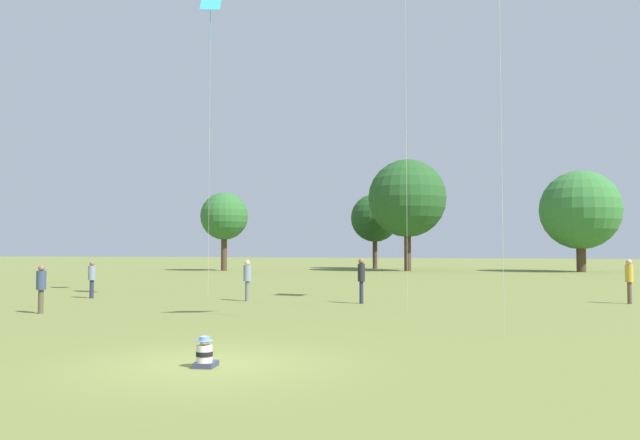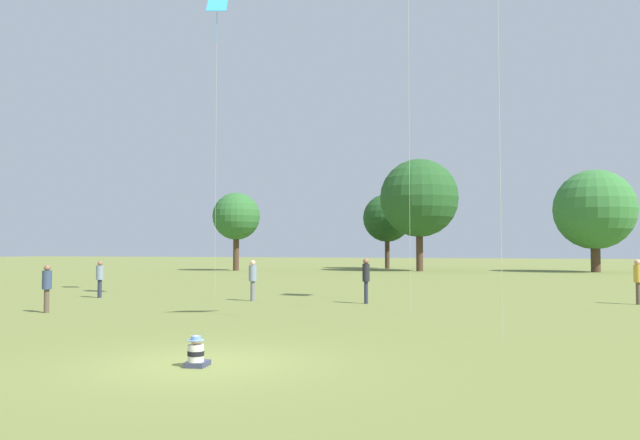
% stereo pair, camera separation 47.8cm
% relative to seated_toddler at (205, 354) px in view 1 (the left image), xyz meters
% --- Properties ---
extents(ground_plane, '(300.00, 300.00, 0.00)m').
position_rel_seated_toddler_xyz_m(ground_plane, '(-0.07, 0.36, -0.24)').
color(ground_plane, olive).
extents(seated_toddler, '(0.45, 0.52, 0.59)m').
position_rel_seated_toddler_xyz_m(seated_toddler, '(0.00, 0.00, 0.00)').
color(seated_toddler, '#383D56').
rests_on(seated_toddler, ground).
extents(person_standing_0, '(0.45, 0.45, 1.67)m').
position_rel_seated_toddler_xyz_m(person_standing_0, '(-13.00, 13.09, 0.76)').
color(person_standing_0, '#282D42').
rests_on(person_standing_0, ground).
extents(person_standing_1, '(0.40, 0.40, 1.67)m').
position_rel_seated_toddler_xyz_m(person_standing_1, '(-10.18, 6.92, 0.76)').
color(person_standing_1, brown).
rests_on(person_standing_1, ground).
extents(person_standing_2, '(0.44, 0.44, 1.81)m').
position_rel_seated_toddler_xyz_m(person_standing_2, '(9.61, 17.57, 0.86)').
color(person_standing_2, brown).
rests_on(person_standing_2, ground).
extents(person_standing_4, '(0.35, 0.35, 1.74)m').
position_rel_seated_toddler_xyz_m(person_standing_4, '(-5.66, 13.88, 0.80)').
color(person_standing_4, slate).
rests_on(person_standing_4, ground).
extents(person_standing_5, '(0.38, 0.38, 1.84)m').
position_rel_seated_toddler_xyz_m(person_standing_5, '(-0.72, 14.23, 0.89)').
color(person_standing_5, '#282D42').
rests_on(person_standing_5, ground).
extents(kite_1, '(1.10, 0.90, 14.23)m').
position_rel_seated_toddler_xyz_m(kite_1, '(-8.41, 15.50, 13.01)').
color(kite_1, '#339EDB').
rests_on(kite_1, ground).
extents(distant_tree_0, '(7.75, 7.75, 9.96)m').
position_rel_seated_toddler_xyz_m(distant_tree_0, '(10.63, 55.53, 5.82)').
color(distant_tree_0, '#473323').
rests_on(distant_tree_0, ground).
extents(distant_tree_1, '(7.98, 7.98, 11.44)m').
position_rel_seated_toddler_xyz_m(distant_tree_1, '(-5.96, 52.74, 7.19)').
color(distant_tree_1, '#473323').
rests_on(distant_tree_1, ground).
extents(distant_tree_2, '(4.93, 4.93, 8.14)m').
position_rel_seated_toddler_xyz_m(distant_tree_2, '(-24.25, 47.78, 5.38)').
color(distant_tree_2, '#473323').
rests_on(distant_tree_2, ground).
extents(distant_tree_3, '(5.52, 5.52, 8.59)m').
position_rel_seated_toddler_xyz_m(distant_tree_3, '(-11.02, 59.58, 5.56)').
color(distant_tree_3, '#473323').
rests_on(distant_tree_3, ground).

